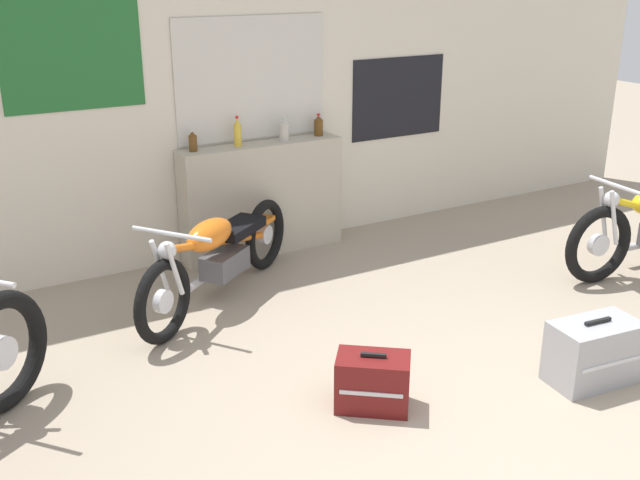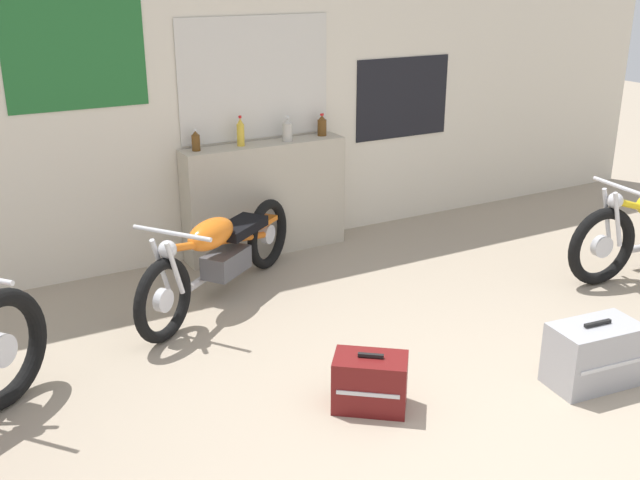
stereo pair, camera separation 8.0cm
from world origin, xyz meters
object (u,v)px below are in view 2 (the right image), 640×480
(bottle_right_center, at_px, (322,126))
(bottle_left_center, at_px, (241,133))
(bottle_leftmost, at_px, (196,141))
(hard_case_silver, at_px, (593,354))
(hard_case_darkred, at_px, (370,382))
(bottle_center, at_px, (287,130))
(motorcycle_orange, at_px, (220,253))

(bottle_right_center, bearing_deg, bottle_left_center, -178.79)
(bottle_leftmost, xyz_separation_m, hard_case_silver, (1.40, -3.13, -0.89))
(bottle_leftmost, height_order, bottle_right_center, bottle_right_center)
(hard_case_silver, bearing_deg, bottle_left_center, 107.83)
(bottle_left_center, relative_size, hard_case_silver, 0.44)
(hard_case_silver, bearing_deg, hard_case_darkred, 161.78)
(bottle_center, height_order, hard_case_darkred, bottle_center)
(motorcycle_orange, bearing_deg, bottle_leftmost, 80.01)
(bottle_left_center, height_order, bottle_center, bottle_left_center)
(bottle_right_center, xyz_separation_m, motorcycle_orange, (-1.36, -0.82, -0.71))
(motorcycle_orange, bearing_deg, hard_case_darkred, -84.32)
(bottle_center, xyz_separation_m, hard_case_silver, (0.57, -3.08, -0.91))
(bottle_leftmost, relative_size, hard_case_darkred, 0.37)
(bottle_right_center, height_order, hard_case_silver, bottle_right_center)
(bottle_center, height_order, hard_case_silver, bottle_center)
(bottle_leftmost, height_order, motorcycle_orange, bottle_leftmost)
(bottle_left_center, relative_size, motorcycle_orange, 0.15)
(bottle_center, xyz_separation_m, hard_case_darkred, (-0.80, -2.63, -0.94))
(motorcycle_orange, xyz_separation_m, hard_case_silver, (1.55, -2.31, -0.19))
(motorcycle_orange, relative_size, hard_case_darkred, 3.49)
(bottle_leftmost, distance_m, motorcycle_orange, 1.09)
(hard_case_darkred, bearing_deg, bottle_left_center, 82.25)
(hard_case_darkred, distance_m, hard_case_silver, 1.44)
(bottle_right_center, bearing_deg, hard_case_darkred, -113.69)
(motorcycle_orange, distance_m, hard_case_darkred, 1.88)
(bottle_left_center, height_order, hard_case_silver, bottle_left_center)
(bottle_leftmost, relative_size, bottle_left_center, 0.71)
(hard_case_darkred, bearing_deg, bottle_leftmost, 90.86)
(bottle_center, xyz_separation_m, motorcycle_orange, (-0.98, -0.77, -0.72))
(motorcycle_orange, bearing_deg, hard_case_silver, -56.14)
(bottle_right_center, distance_m, hard_case_darkred, 3.07)
(bottle_left_center, xyz_separation_m, hard_case_silver, (1.00, -3.11, -0.92))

